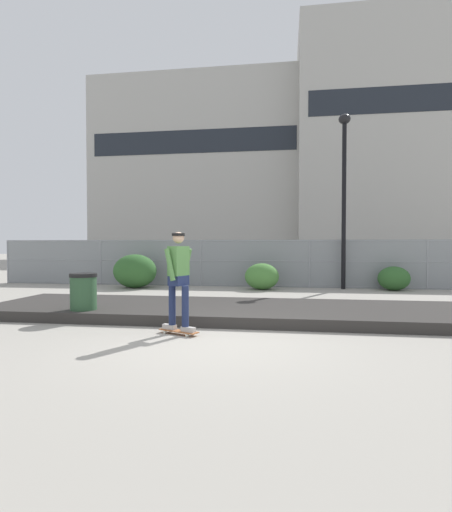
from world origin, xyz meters
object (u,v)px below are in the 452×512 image
skateboard (179,331)px  skater (179,274)px  street_lamp (344,180)px  shrub_center (262,276)px  shrub_right (394,278)px  parked_car_near (145,262)px  trash_bin (84,297)px  shrub_left (135,271)px

skateboard → skater: size_ratio=0.45×
skateboard → street_lamp: 10.05m
skateboard → shrub_center: size_ratio=0.65×
shrub_right → parked_car_near: bearing=163.8°
trash_bin → skater: bearing=-23.1°
parked_car_near → shrub_right: bearing=-16.2°
street_lamp → parked_car_near: (-8.76, 2.82, -3.22)m
parked_car_near → shrub_center: size_ratio=3.58×
shrub_left → shrub_center: (4.85, 0.13, -0.16)m
skateboard → trash_bin: size_ratio=0.79×
skater → shrub_right: 9.95m
street_lamp → shrub_left: (-7.84, -0.77, -3.41)m
trash_bin → shrub_left: bearing=101.8°
skater → shrub_left: size_ratio=1.09×
skateboard → trash_bin: trash_bin is taller
shrub_left → shrub_center: size_ratio=1.33×
shrub_center → trash_bin: size_ratio=1.22×
street_lamp → shrub_center: 4.70m
shrub_center → trash_bin: 7.48m
skater → parked_car_near: 12.05m
skater → skateboard: bearing=0.0°
shrub_left → shrub_right: 9.60m
skater → shrub_right: (5.82, 8.05, -0.67)m
skateboard → shrub_left: (-3.77, 7.51, 0.59)m
skater → street_lamp: 9.68m
skateboard → parked_car_near: size_ratio=0.18×
shrub_left → trash_bin: bearing=-78.2°
shrub_right → trash_bin: size_ratio=1.10×
parked_car_near → trash_bin: parked_car_near is taller
street_lamp → parked_car_near: bearing=162.1°
shrub_center → shrub_right: shrub_center is taller
skater → shrub_left: (-3.77, 7.51, -0.46)m
parked_car_near → shrub_right: parked_car_near is taller
skateboard → parked_car_near: 12.08m
street_lamp → shrub_center: bearing=-168.0°
shrub_left → trash_bin: shrub_left is taller
skater → street_lamp: (4.07, 8.28, 2.95)m
shrub_left → skateboard: bearing=-63.3°
street_lamp → parked_car_near: 9.75m
skateboard → shrub_right: (5.82, 8.05, 0.38)m
skateboard → skater: (-0.00, 0.00, 1.05)m
parked_car_near → shrub_left: (0.92, -3.59, -0.19)m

